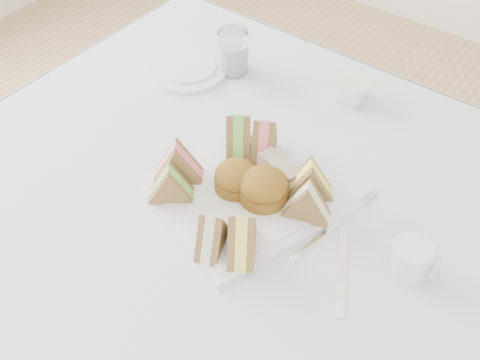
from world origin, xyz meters
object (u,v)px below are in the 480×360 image
Objects in this scene: creamer_jug at (411,259)px; serving_plate at (240,198)px; water_glass at (233,52)px; table at (218,310)px.

serving_plate is at bearing -177.88° from creamer_jug.
serving_plate is 0.39m from water_glass.
table is 0.39m from serving_plate.
creamer_jug is (0.30, 0.04, 0.02)m from serving_plate.
water_glass reaches higher than creamer_jug.
serving_plate reaches higher than table.
creamer_jug is at bearing -25.38° from water_glass.
table is 3.39× the size of serving_plate.
creamer_jug is at bearing 8.94° from table.
creamer_jug reaches higher than table.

